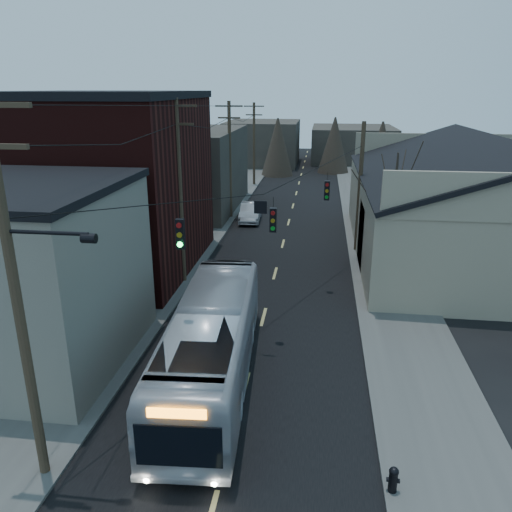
{
  "coord_description": "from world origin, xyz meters",
  "views": [
    {
      "loc": [
        2.45,
        -7.64,
        10.45
      ],
      "look_at": [
        -0.4,
        14.27,
        3.0
      ],
      "focal_mm": 35.0,
      "sensor_mm": 36.0,
      "label": 1
    }
  ],
  "objects": [
    {
      "name": "road_surface",
      "position": [
        0.0,
        30.0,
        0.01
      ],
      "size": [
        9.0,
        110.0,
        0.02
      ],
      "primitive_type": "cube",
      "color": "black",
      "rests_on": "ground"
    },
    {
      "name": "fire_hydrant",
      "position": [
        4.71,
        3.49,
        0.53
      ],
      "size": [
        0.36,
        0.26,
        0.77
      ],
      "rotation": [
        0.0,
        0.0,
        -0.08
      ],
      "color": "black",
      "rests_on": "sidewalk_right"
    },
    {
      "name": "building_brick",
      "position": [
        -10.0,
        20.0,
        5.0
      ],
      "size": [
        10.0,
        12.0,
        10.0
      ],
      "primitive_type": "cube",
      "color": "black",
      "rests_on": "ground"
    },
    {
      "name": "building_left_far",
      "position": [
        -9.5,
        36.0,
        3.5
      ],
      "size": [
        9.0,
        14.0,
        7.0
      ],
      "primitive_type": "cube",
      "color": "#332D29",
      "rests_on": "ground"
    },
    {
      "name": "sidewalk_left",
      "position": [
        -6.5,
        30.0,
        0.06
      ],
      "size": [
        4.0,
        110.0,
        0.12
      ],
      "primitive_type": "cube",
      "color": "#474744",
      "rests_on": "ground"
    },
    {
      "name": "building_clapboard",
      "position": [
        -9.0,
        9.0,
        3.5
      ],
      "size": [
        8.0,
        8.0,
        7.0
      ],
      "primitive_type": "cube",
      "color": "#6D665B",
      "rests_on": "ground"
    },
    {
      "name": "bare_tree",
      "position": [
        6.5,
        20.0,
        3.6
      ],
      "size": [
        0.4,
        0.4,
        7.2
      ],
      "primitive_type": "cone",
      "color": "black",
      "rests_on": "ground"
    },
    {
      "name": "utility_lines",
      "position": [
        -3.11,
        24.14,
        4.95
      ],
      "size": [
        11.24,
        45.28,
        10.5
      ],
      "color": "#382B1E",
      "rests_on": "ground"
    },
    {
      "name": "warehouse",
      "position": [
        13.0,
        25.0,
        2.7
      ],
      "size": [
        16.16,
        20.6,
        7.73
      ],
      "color": "gray",
      "rests_on": "ground"
    },
    {
      "name": "sidewalk_right",
      "position": [
        6.5,
        30.0,
        0.06
      ],
      "size": [
        4.0,
        110.0,
        0.12
      ],
      "primitive_type": "cube",
      "color": "#474744",
      "rests_on": "ground"
    },
    {
      "name": "building_far_right",
      "position": [
        7.0,
        70.0,
        2.5
      ],
      "size": [
        12.0,
        14.0,
        5.0
      ],
      "primitive_type": "cube",
      "color": "#332D29",
      "rests_on": "ground"
    },
    {
      "name": "building_far_left",
      "position": [
        -6.0,
        65.0,
        3.0
      ],
      "size": [
        10.0,
        12.0,
        6.0
      ],
      "primitive_type": "cube",
      "color": "#332D29",
      "rests_on": "ground"
    },
    {
      "name": "bus",
      "position": [
        -1.27,
        8.3,
        1.59
      ],
      "size": [
        3.37,
        11.54,
        3.17
      ],
      "primitive_type": "imported",
      "rotation": [
        0.0,
        0.0,
        3.2
      ],
      "color": "#B1B5BE",
      "rests_on": "ground"
    },
    {
      "name": "parked_car",
      "position": [
        -3.17,
        32.12,
        0.75
      ],
      "size": [
        1.82,
        4.62,
        1.5
      ],
      "primitive_type": "imported",
      "rotation": [
        0.0,
        0.0,
        0.05
      ],
      "color": "#9FA0A6",
      "rests_on": "ground"
    }
  ]
}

